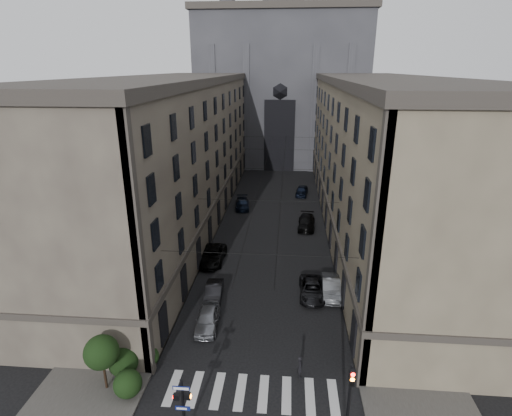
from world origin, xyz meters
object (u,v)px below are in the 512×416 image
(car_left_midfar, at_px, (212,255))
(car_right_near, at_px, (331,287))
(pedestrian_signal_left, at_px, (183,404))
(car_left_midnear, at_px, (214,292))
(car_left_near, at_px, (207,319))
(car_right_midnear, at_px, (312,289))
(car_right_midfar, at_px, (306,223))
(gothic_tower, at_px, (282,78))
(car_right_far, at_px, (302,191))
(traffic_light_right, at_px, (350,395))
(pedestrian, at_px, (300,367))
(car_left_far, at_px, (242,204))

(car_left_midfar, distance_m, car_right_near, 13.42)
(pedestrian_signal_left, xyz_separation_m, car_left_midfar, (-2.45, 21.50, -1.57))
(car_left_midnear, bearing_deg, car_left_near, -90.43)
(car_right_near, bearing_deg, car_right_midnear, -168.33)
(car_right_midfar, bearing_deg, car_left_near, -107.63)
(gothic_tower, relative_size, car_right_midnear, 11.73)
(car_right_midfar, bearing_deg, car_right_far, 95.20)
(pedestrian_signal_left, bearing_deg, traffic_light_right, 2.64)
(car_right_far, bearing_deg, pedestrian_signal_left, -92.67)
(car_left_midnear, xyz_separation_m, pedestrian, (7.58, -9.06, 0.13))
(car_left_midfar, bearing_deg, car_right_midfar, 46.12)
(car_left_midfar, distance_m, car_left_far, 17.67)
(gothic_tower, relative_size, car_right_far, 12.92)
(car_left_midfar, relative_size, car_right_far, 1.21)
(car_right_near, distance_m, car_right_midfar, 16.31)
(car_right_midfar, bearing_deg, car_right_near, -79.95)
(gothic_tower, bearing_deg, car_right_midnear, -85.62)
(car_left_midfar, bearing_deg, car_left_near, -80.34)
(car_right_midnear, bearing_deg, pedestrian_signal_left, -117.18)
(car_left_near, bearing_deg, car_left_far, 88.13)
(car_left_midnear, height_order, car_right_midfar, car_right_midfar)
(car_left_near, xyz_separation_m, car_right_midnear, (8.67, 5.36, -0.07))
(car_right_midnear, height_order, car_right_midfar, car_right_midfar)
(car_right_near, height_order, car_right_midnear, car_right_near)
(traffic_light_right, bearing_deg, car_left_midfar, 118.75)
(car_right_near, relative_size, car_right_midnear, 0.95)
(gothic_tower, bearing_deg, car_left_near, -93.82)
(car_right_far, relative_size, pedestrian, 2.73)
(gothic_tower, xyz_separation_m, pedestrian_signal_left, (-3.51, -73.46, -15.48))
(car_left_near, bearing_deg, car_right_far, 73.79)
(car_right_near, bearing_deg, car_left_near, -149.77)
(gothic_tower, height_order, car_left_midnear, gothic_tower)
(car_left_midnear, relative_size, car_left_far, 0.86)
(gothic_tower, distance_m, pedestrian, 70.42)
(car_left_far, distance_m, car_right_near, 25.74)
(pedestrian, bearing_deg, car_right_midfar, -10.12)
(car_left_midnear, bearing_deg, pedestrian, -53.84)
(traffic_light_right, relative_size, car_left_far, 1.07)
(gothic_tower, bearing_deg, car_right_near, -83.86)
(traffic_light_right, height_order, pedestrian, traffic_light_right)
(car_left_near, xyz_separation_m, car_left_midnear, (-0.24, 4.08, -0.07))
(traffic_light_right, distance_m, car_right_far, 45.84)
(car_right_midfar, bearing_deg, car_right_midnear, -86.14)
(traffic_light_right, distance_m, car_left_midnear, 17.30)
(car_left_midfar, xyz_separation_m, car_right_near, (12.17, -5.66, 0.02))
(car_left_midnear, height_order, car_right_near, car_right_near)
(traffic_light_right, bearing_deg, pedestrian_signal_left, -177.36)
(gothic_tower, xyz_separation_m, car_left_midnear, (-4.46, -59.21, -17.11))
(car_right_midfar, bearing_deg, traffic_light_right, -83.90)
(car_left_midfar, xyz_separation_m, car_right_far, (10.24, 24.67, 0.01))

